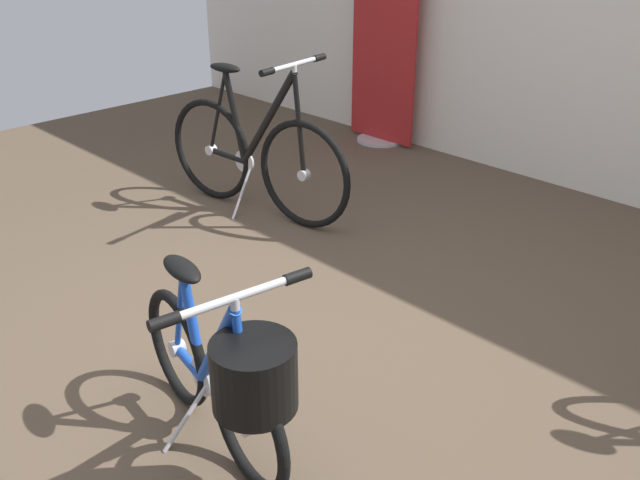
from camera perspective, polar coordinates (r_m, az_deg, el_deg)
The scene contains 4 objects.
ground_plane at distance 2.87m, azimuth -3.13°, elevation -10.77°, with size 8.07×8.07×0.00m, color brown.
floor_banner_stand at distance 5.40m, azimuth 5.18°, elevation 15.25°, with size 0.60×0.36×1.60m.
folding_bike_foreground at distance 2.31m, azimuth -7.61°, elevation -10.67°, with size 0.96×0.53×0.70m.
display_bike_left at distance 4.17m, azimuth -5.30°, elevation 6.88°, with size 1.35×0.53×0.94m.
Camera 1 is at (1.74, -1.50, 1.72)m, focal length 39.49 mm.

